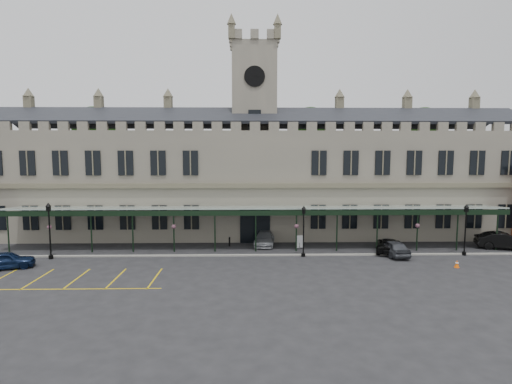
{
  "coord_description": "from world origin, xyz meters",
  "views": [
    {
      "loc": [
        -0.79,
        -31.3,
        9.77
      ],
      "look_at": [
        0.0,
        6.0,
        6.0
      ],
      "focal_mm": 28.0,
      "sensor_mm": 36.0,
      "label": 1
    }
  ],
  "objects_px": {
    "clock_tower": "(254,123)",
    "car_left_a": "(6,260)",
    "lamp_post_right": "(466,225)",
    "car_right_a": "(394,248)",
    "car_taxi": "(265,238)",
    "lamp_post_mid": "(304,227)",
    "sign_board": "(299,242)",
    "traffic_cone": "(457,264)",
    "station_building": "(254,180)",
    "car_van": "(389,245)",
    "car_right_b": "(503,241)",
    "lamp_post_left": "(49,226)"
  },
  "relations": [
    {
      "from": "clock_tower",
      "to": "car_left_a",
      "type": "xyz_separation_m",
      "value": [
        -21.0,
        -14.25,
        -12.38
      ]
    },
    {
      "from": "lamp_post_right",
      "to": "car_right_a",
      "type": "distance_m",
      "value": 7.07
    },
    {
      "from": "clock_tower",
      "to": "car_taxi",
      "type": "height_order",
      "value": "clock_tower"
    },
    {
      "from": "lamp_post_mid",
      "to": "sign_board",
      "type": "height_order",
      "value": "lamp_post_mid"
    },
    {
      "from": "traffic_cone",
      "to": "sign_board",
      "type": "height_order",
      "value": "sign_board"
    },
    {
      "from": "station_building",
      "to": "sign_board",
      "type": "bearing_deg",
      "value": -58.56
    },
    {
      "from": "lamp_post_mid",
      "to": "car_van",
      "type": "xyz_separation_m",
      "value": [
        8.59,
        1.52,
        -2.18
      ]
    },
    {
      "from": "car_van",
      "to": "traffic_cone",
      "type": "bearing_deg",
      "value": 145.93
    },
    {
      "from": "car_taxi",
      "to": "car_right_b",
      "type": "height_order",
      "value": "car_right_b"
    },
    {
      "from": "clock_tower",
      "to": "lamp_post_right",
      "type": "xyz_separation_m",
      "value": [
        19.74,
        -10.7,
        -10.21
      ]
    },
    {
      "from": "station_building",
      "to": "clock_tower",
      "type": "bearing_deg",
      "value": 90.0
    },
    {
      "from": "sign_board",
      "to": "car_right_a",
      "type": "height_order",
      "value": "car_right_a"
    },
    {
      "from": "station_building",
      "to": "car_right_a",
      "type": "xyz_separation_m",
      "value": [
        13.0,
        -10.56,
        -5.73
      ]
    },
    {
      "from": "lamp_post_right",
      "to": "car_left_a",
      "type": "relative_size",
      "value": 1.14
    },
    {
      "from": "station_building",
      "to": "sign_board",
      "type": "relative_size",
      "value": 46.92
    },
    {
      "from": "lamp_post_left",
      "to": "sign_board",
      "type": "relative_size",
      "value": 4.06
    },
    {
      "from": "lamp_post_mid",
      "to": "sign_board",
      "type": "xyz_separation_m",
      "value": [
        0.09,
        3.41,
        -2.22
      ]
    },
    {
      "from": "car_left_a",
      "to": "car_van",
      "type": "bearing_deg",
      "value": -102.2
    },
    {
      "from": "lamp_post_left",
      "to": "car_right_b",
      "type": "bearing_deg",
      "value": 3.69
    },
    {
      "from": "car_right_a",
      "to": "station_building",
      "type": "bearing_deg",
      "value": -42.96
    },
    {
      "from": "lamp_post_right",
      "to": "traffic_cone",
      "type": "height_order",
      "value": "lamp_post_right"
    },
    {
      "from": "sign_board",
      "to": "car_left_a",
      "type": "bearing_deg",
      "value": 178.89
    },
    {
      "from": "car_right_a",
      "to": "car_right_b",
      "type": "distance_m",
      "value": 12.22
    },
    {
      "from": "lamp_post_left",
      "to": "traffic_cone",
      "type": "xyz_separation_m",
      "value": [
        35.74,
        -3.52,
        -2.76
      ]
    },
    {
      "from": "station_building",
      "to": "lamp_post_right",
      "type": "distance_m",
      "value": 22.69
    },
    {
      "from": "sign_board",
      "to": "car_right_a",
      "type": "distance_m",
      "value": 9.09
    },
    {
      "from": "clock_tower",
      "to": "car_taxi",
      "type": "bearing_deg",
      "value": -80.53
    },
    {
      "from": "car_van",
      "to": "lamp_post_left",
      "type": "bearing_deg",
      "value": 23.2
    },
    {
      "from": "station_building",
      "to": "car_right_b",
      "type": "xyz_separation_m",
      "value": [
        25.0,
        -8.28,
        -5.63
      ]
    },
    {
      "from": "sign_board",
      "to": "car_taxi",
      "type": "bearing_deg",
      "value": 141.51
    },
    {
      "from": "station_building",
      "to": "car_taxi",
      "type": "height_order",
      "value": "station_building"
    },
    {
      "from": "lamp_post_left",
      "to": "traffic_cone",
      "type": "bearing_deg",
      "value": -5.62
    },
    {
      "from": "traffic_cone",
      "to": "sign_board",
      "type": "relative_size",
      "value": 0.5
    },
    {
      "from": "lamp_post_right",
      "to": "car_van",
      "type": "bearing_deg",
      "value": 168.49
    },
    {
      "from": "lamp_post_left",
      "to": "car_taxi",
      "type": "distance_m",
      "value": 20.63
    },
    {
      "from": "station_building",
      "to": "sign_board",
      "type": "xyz_separation_m",
      "value": [
        4.49,
        -7.35,
        -5.84
      ]
    },
    {
      "from": "lamp_post_left",
      "to": "car_right_b",
      "type": "distance_m",
      "value": 43.97
    },
    {
      "from": "station_building",
      "to": "lamp_post_left",
      "type": "bearing_deg",
      "value": -149.45
    },
    {
      "from": "lamp_post_right",
      "to": "sign_board",
      "type": "height_order",
      "value": "lamp_post_right"
    },
    {
      "from": "car_right_a",
      "to": "lamp_post_right",
      "type": "bearing_deg",
      "value": 175.7
    },
    {
      "from": "traffic_cone",
      "to": "car_left_a",
      "type": "xyz_separation_m",
      "value": [
        -37.92,
        0.46,
        0.41
      ]
    },
    {
      "from": "car_van",
      "to": "station_building",
      "type": "bearing_deg",
      "value": -15.57
    },
    {
      "from": "car_left_a",
      "to": "lamp_post_right",
      "type": "bearing_deg",
      "value": -105.45
    },
    {
      "from": "lamp_post_mid",
      "to": "sign_board",
      "type": "bearing_deg",
      "value": 88.57
    },
    {
      "from": "car_right_b",
      "to": "car_left_a",
      "type": "bearing_deg",
      "value": 113.91
    },
    {
      "from": "station_building",
      "to": "car_right_a",
      "type": "relative_size",
      "value": 13.8
    },
    {
      "from": "clock_tower",
      "to": "lamp_post_right",
      "type": "relative_size",
      "value": 5.07
    },
    {
      "from": "car_taxi",
      "to": "car_right_b",
      "type": "relative_size",
      "value": 0.96
    },
    {
      "from": "car_taxi",
      "to": "car_right_a",
      "type": "xyz_separation_m",
      "value": [
        12.0,
        -4.65,
        0.03
      ]
    },
    {
      "from": "station_building",
      "to": "car_van",
      "type": "relative_size",
      "value": 12.51
    }
  ]
}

